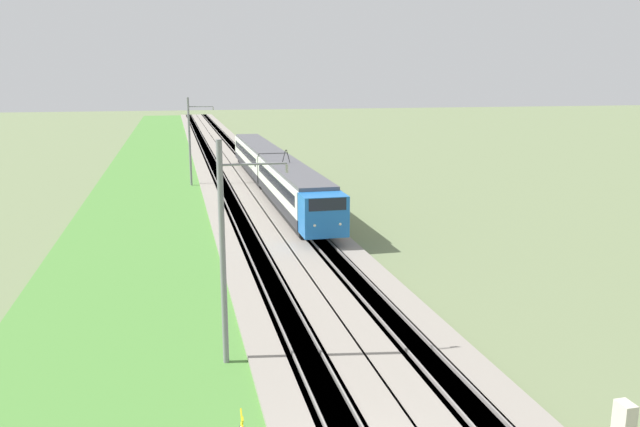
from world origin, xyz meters
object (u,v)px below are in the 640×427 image
Objects in this scene: catenary_mast_near at (224,253)px; equipment_cabinet at (624,423)px; catenary_mast_mid at (190,141)px; passenger_train at (273,169)px.

catenary_mast_near is 6.56× the size of equipment_cabinet.
catenary_mast_near is at bearing -180.00° from catenary_mast_mid.
passenger_train is 4.91× the size of catenary_mast_near.
catenary_mast_near is 13.96m from equipment_cabinet.
catenary_mast_near is 40.52m from catenary_mast_mid.
passenger_train reaches higher than equipment_cabinet.
catenary_mast_mid is 6.76× the size of equipment_cabinet.
catenary_mast_near is (-34.74, 7.25, 2.11)m from passenger_train.
passenger_train is 9.54m from catenary_mast_mid.
catenary_mast_near is at bearing -11.79° from passenger_train.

